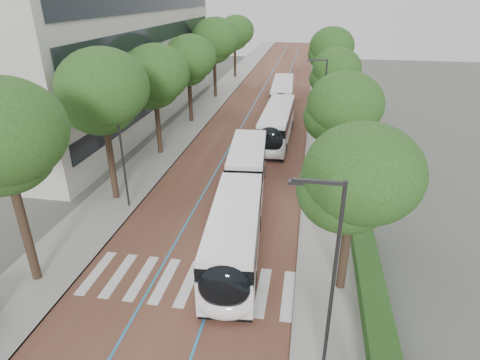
# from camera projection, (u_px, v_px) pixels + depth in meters

# --- Properties ---
(ground) EXTENTS (160.00, 160.00, 0.00)m
(ground) POSITION_uv_depth(u_px,v_px,m) (179.00, 296.00, 19.34)
(ground) COLOR #51544C
(ground) RESTS_ON ground
(road) EXTENTS (11.00, 140.00, 0.02)m
(road) POSITION_uv_depth(u_px,v_px,m) (269.00, 99.00, 55.01)
(road) COLOR brown
(road) RESTS_ON ground
(sidewalk_left) EXTENTS (4.00, 140.00, 0.12)m
(sidewalk_left) POSITION_uv_depth(u_px,v_px,m) (215.00, 97.00, 56.16)
(sidewalk_left) COLOR gray
(sidewalk_left) RESTS_ON ground
(sidewalk_right) EXTENTS (4.00, 140.00, 0.12)m
(sidewalk_right) POSITION_uv_depth(u_px,v_px,m) (324.00, 101.00, 53.82)
(sidewalk_right) COLOR gray
(sidewalk_right) RESTS_ON ground
(kerb_left) EXTENTS (0.20, 140.00, 0.14)m
(kerb_left) POSITION_uv_depth(u_px,v_px,m) (229.00, 97.00, 55.87)
(kerb_left) COLOR gray
(kerb_left) RESTS_ON ground
(kerb_right) EXTENTS (0.20, 140.00, 0.14)m
(kerb_right) POSITION_uv_depth(u_px,v_px,m) (310.00, 101.00, 54.12)
(kerb_right) COLOR gray
(kerb_right) RESTS_ON ground
(zebra_crossing) EXTENTS (10.55, 3.60, 0.01)m
(zebra_crossing) POSITION_uv_depth(u_px,v_px,m) (189.00, 283.00, 20.19)
(zebra_crossing) COLOR silver
(zebra_crossing) RESTS_ON ground
(lane_line_left) EXTENTS (0.12, 126.00, 0.01)m
(lane_line_left) POSITION_uv_depth(u_px,v_px,m) (257.00, 99.00, 55.26)
(lane_line_left) COLOR #247CB6
(lane_line_left) RESTS_ON road
(lane_line_right) EXTENTS (0.12, 126.00, 0.01)m
(lane_line_right) POSITION_uv_depth(u_px,v_px,m) (280.00, 100.00, 54.76)
(lane_line_right) COLOR #247CB6
(lane_line_right) RESTS_ON road
(office_building) EXTENTS (18.11, 40.00, 14.00)m
(office_building) POSITION_uv_depth(u_px,v_px,m) (84.00, 55.00, 44.39)
(office_building) COLOR beige
(office_building) RESTS_ON ground
(hedge) EXTENTS (1.20, 14.00, 0.80)m
(hedge) POSITION_uv_depth(u_px,v_px,m) (376.00, 312.00, 17.70)
(hedge) COLOR #214A19
(hedge) RESTS_ON sidewalk_right
(streetlight_near) EXTENTS (1.82, 0.20, 8.00)m
(streetlight_near) POSITION_uv_depth(u_px,v_px,m) (329.00, 268.00, 13.59)
(streetlight_near) COLOR #2A2A2C
(streetlight_near) RESTS_ON sidewalk_right
(streetlight_far) EXTENTS (1.82, 0.20, 8.00)m
(streetlight_far) POSITION_uv_depth(u_px,v_px,m) (322.00, 97.00, 35.88)
(streetlight_far) COLOR #2A2A2C
(streetlight_far) RESTS_ON sidewalk_right
(lamp_post_left) EXTENTS (0.14, 0.14, 8.00)m
(lamp_post_left) POSITION_uv_depth(u_px,v_px,m) (122.00, 151.00, 25.68)
(lamp_post_left) COLOR #2A2A2C
(lamp_post_left) RESTS_ON sidewalk_left
(trees_left) EXTENTS (6.30, 60.66, 9.93)m
(trees_left) POSITION_uv_depth(u_px,v_px,m) (184.00, 60.00, 41.33)
(trees_left) COLOR black
(trees_left) RESTS_ON ground
(trees_right) EXTENTS (6.04, 47.59, 8.67)m
(trees_right) POSITION_uv_depth(u_px,v_px,m) (334.00, 80.00, 37.65)
(trees_right) COLOR black
(trees_right) RESTS_ON ground
(lead_bus) EXTENTS (4.06, 18.54, 3.20)m
(lead_bus) POSITION_uv_depth(u_px,v_px,m) (241.00, 201.00, 24.70)
(lead_bus) COLOR black
(lead_bus) RESTS_ON ground
(bus_queued_0) EXTENTS (2.72, 12.44, 3.20)m
(bus_queued_0) POSITION_uv_depth(u_px,v_px,m) (277.00, 125.00, 38.86)
(bus_queued_0) COLOR white
(bus_queued_0) RESTS_ON ground
(bus_queued_1) EXTENTS (3.00, 12.49, 3.20)m
(bus_queued_1) POSITION_uv_depth(u_px,v_px,m) (282.00, 95.00, 50.22)
(bus_queued_1) COLOR white
(bus_queued_1) RESTS_ON ground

